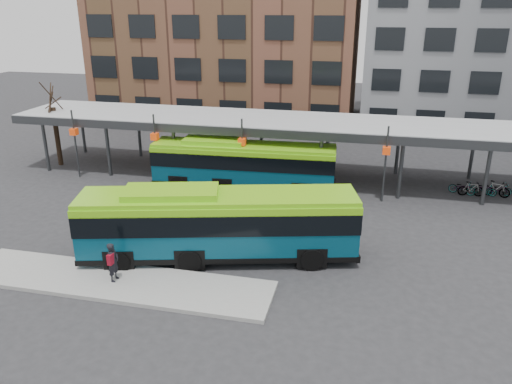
# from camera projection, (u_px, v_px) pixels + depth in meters

# --- Properties ---
(ground) EXTENTS (120.00, 120.00, 0.00)m
(ground) POSITION_uv_depth(u_px,v_px,m) (253.00, 265.00, 23.62)
(ground) COLOR #28282B
(ground) RESTS_ON ground
(boarding_island) EXTENTS (14.00, 3.00, 0.18)m
(boarding_island) POSITION_uv_depth(u_px,v_px,m) (116.00, 282.00, 22.01)
(boarding_island) COLOR gray
(boarding_island) RESTS_ON ground
(canopy) EXTENTS (40.00, 6.53, 4.80)m
(canopy) POSITION_uv_depth(u_px,v_px,m) (295.00, 124.00, 33.98)
(canopy) COLOR #999B9E
(canopy) RESTS_ON ground
(tree) EXTENTS (1.64, 1.64, 5.60)m
(tree) POSITION_uv_depth(u_px,v_px,m) (57.00, 134.00, 37.47)
(tree) COLOR black
(tree) RESTS_ON ground
(building_brick) EXTENTS (26.00, 14.00, 22.00)m
(building_brick) POSITION_uv_depth(u_px,v_px,m) (229.00, 10.00, 50.98)
(building_brick) COLOR brown
(building_brick) RESTS_ON ground
(building_grey) EXTENTS (24.00, 14.00, 20.00)m
(building_grey) POSITION_uv_depth(u_px,v_px,m) (501.00, 22.00, 45.89)
(building_grey) COLOR slate
(building_grey) RESTS_ON ground
(bus_front) EXTENTS (13.30, 5.95, 3.59)m
(bus_front) POSITION_uv_depth(u_px,v_px,m) (217.00, 222.00, 23.64)
(bus_front) COLOR #073D52
(bus_front) RESTS_ON ground
(bus_rear) EXTENTS (12.11, 3.23, 3.30)m
(bus_rear) POSITION_uv_depth(u_px,v_px,m) (243.00, 163.00, 32.89)
(bus_rear) COLOR #073D52
(bus_rear) RESTS_ON ground
(pedestrian) EXTENTS (0.45, 0.68, 1.78)m
(pedestrian) POSITION_uv_depth(u_px,v_px,m) (113.00, 262.00, 21.65)
(pedestrian) COLOR black
(pedestrian) RESTS_ON boarding_island
(bike_rack) EXTENTS (3.98, 1.24, 1.03)m
(bike_rack) POSITION_uv_depth(u_px,v_px,m) (482.00, 189.00, 32.00)
(bike_rack) COLOR slate
(bike_rack) RESTS_ON ground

